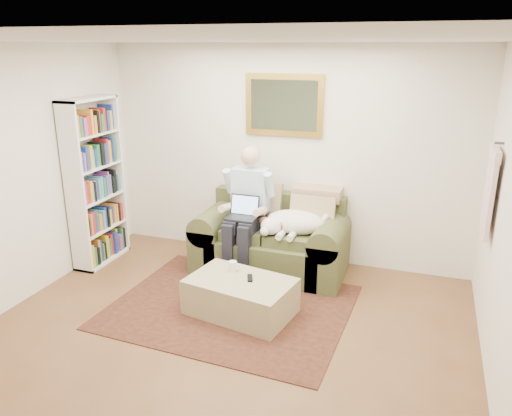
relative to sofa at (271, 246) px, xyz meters
The scene contains 12 objects.
room_shell 1.94m from the sofa, 89.40° to the right, with size 4.51×5.00×2.61m.
rug 1.05m from the sofa, 96.39° to the right, with size 2.35×1.88×0.01m, color black.
sofa is the anchor object (origin of this frame).
seated_man 0.53m from the sofa, 148.55° to the right, with size 0.58×0.83×1.48m, color #8CBFD8, non-canonical shape.
laptop 0.59m from the sofa, 138.98° to the right, with size 0.34×0.27×0.25m.
sleeping_dog 0.49m from the sofa, 15.74° to the right, with size 0.72×0.45×0.27m, color white, non-canonical shape.
ottoman 1.09m from the sofa, 88.40° to the right, with size 1.01×0.64×0.37m, color tan.
coffee_mug 0.92m from the sofa, 97.64° to the right, with size 0.08×0.08×0.10m, color white.
tv_remote 1.04m from the sofa, 83.89° to the right, with size 0.05×0.15×0.02m, color black.
bookshelf 2.24m from the sofa, 168.53° to the right, with size 0.28×0.80×2.00m, color white, non-canonical shape.
wall_mirror 1.66m from the sofa, 90.00° to the left, with size 0.94×0.04×0.72m.
hanging_shirt 2.48m from the sofa, 10.84° to the right, with size 0.06×0.52×0.90m, color beige, non-canonical shape.
Camera 1 is at (1.63, -3.20, 2.57)m, focal length 35.00 mm.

